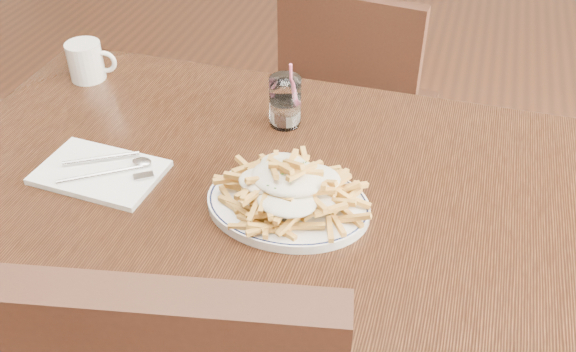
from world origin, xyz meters
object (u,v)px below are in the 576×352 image
(table, at_px, (250,219))
(loaded_fries, at_px, (288,183))
(chair_far, at_px, (355,104))
(water_glass, at_px, (285,104))
(coffee_mug, at_px, (87,61))
(fries_plate, at_px, (288,204))

(table, xyz_separation_m, loaded_fries, (0.08, -0.04, 0.13))
(loaded_fries, bearing_deg, chair_far, 92.70)
(table, xyz_separation_m, water_glass, (0.00, 0.21, 0.12))
(water_glass, bearing_deg, loaded_fries, -72.14)
(table, relative_size, chair_far, 1.43)
(water_glass, height_order, coffee_mug, water_glass)
(table, height_order, chair_far, chair_far)
(loaded_fries, height_order, coffee_mug, loaded_fries)
(fries_plate, bearing_deg, water_glass, 107.86)
(water_glass, bearing_deg, fries_plate, -72.14)
(loaded_fries, relative_size, coffee_mug, 2.53)
(chair_far, height_order, loaded_fries, chair_far)
(coffee_mug, bearing_deg, table, -29.33)
(table, distance_m, coffee_mug, 0.55)
(fries_plate, bearing_deg, coffee_mug, 151.38)
(loaded_fries, relative_size, water_glass, 1.96)
(table, relative_size, fries_plate, 4.11)
(table, bearing_deg, water_glass, 88.94)
(fries_plate, height_order, coffee_mug, coffee_mug)
(fries_plate, relative_size, coffee_mug, 2.72)
(chair_far, xyz_separation_m, loaded_fries, (0.04, -0.81, 0.33))
(loaded_fries, xyz_separation_m, water_glass, (-0.08, 0.25, -0.01))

